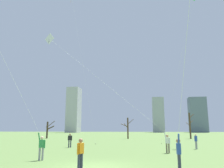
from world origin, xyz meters
The scene contains 15 objects.
ground_plane centered at (0.00, 0.00, 0.00)m, with size 400.00×400.00×0.00m, color #5B7A3D.
kite_flyer_midfield_left_red centered at (-6.34, 0.86, 5.46)m, with size 9.00×4.73×19.26m.
kite_flyer_midfield_right_blue centered at (4.87, -2.74, 4.68)m, with size 1.42×8.20×16.20m.
kite_flyer_far_back_white centered at (1.10, 9.14, 4.18)m, with size 14.33×3.53×13.82m.
bystander_far_off_by_trees centered at (8.03, 13.21, 0.90)m, with size 0.35×0.45×1.62m.
bystander_watching_nearby centered at (-0.45, -1.39, 0.90)m, with size 0.31×0.48×1.62m.
bystander_strolling_midfield centered at (-6.27, 13.26, 0.90)m, with size 0.50×0.27×1.62m.
distant_kite_high_overhead_green centered at (9.96, 21.02, 19.70)m, with size 6.36×2.14×22.86m.
distant_kite_drifting_left_orange centered at (-9.47, 22.16, 22.26)m, with size 5.99×3.26×26.50m.
bare_tree_center centered at (-2.00, 40.13, 2.51)m, with size 3.08×1.80×4.77m.
bare_tree_right_of_center centered at (-21.16, 39.17, 2.13)m, with size 2.10×1.59×4.16m.
bare_tree_rightmost centered at (12.32, 42.68, 3.12)m, with size 1.89×2.06×5.94m.
skyline_slender_spire centered at (-50.12, 142.01, 15.76)m, with size 8.37×10.29×31.53m.
skyline_squat_block centered at (9.18, 157.80, 12.71)m, with size 8.40×7.21×25.43m.
skyline_wide_slab centered at (36.60, 157.07, 12.34)m, with size 11.97×8.39×24.68m.
Camera 1 is at (3.21, -13.33, 2.08)m, focal length 36.56 mm.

